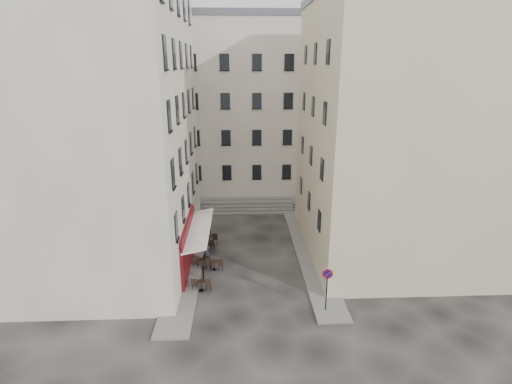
{
  "coord_description": "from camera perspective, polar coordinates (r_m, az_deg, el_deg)",
  "views": [
    {
      "loc": [
        -0.76,
        -24.7,
        13.84
      ],
      "look_at": [
        0.49,
        4.0,
        4.61
      ],
      "focal_mm": 28.0,
      "sensor_mm": 36.0,
      "label": 1
    }
  ],
  "objects": [
    {
      "name": "pedestrian",
      "position": [
        29.35,
        -7.08,
        -8.58
      ],
      "size": [
        0.71,
        0.56,
        1.71
      ],
      "primitive_type": "imported",
      "rotation": [
        0.0,
        0.0,
        3.41
      ],
      "color": "black",
      "rests_on": "ground"
    },
    {
      "name": "bollard_mid",
      "position": [
        30.38,
        -7.01,
        -8.32
      ],
      "size": [
        0.12,
        0.12,
        0.98
      ],
      "color": "black",
      "rests_on": "ground"
    },
    {
      "name": "building_left",
      "position": [
        29.57,
        -22.03,
        9.69
      ],
      "size": [
        12.2,
        16.2,
        20.6
      ],
      "color": "#BEB2A2",
      "rests_on": "ground"
    },
    {
      "name": "bistro_table_a",
      "position": [
        26.29,
        -7.8,
        -12.98
      ],
      "size": [
        1.25,
        0.59,
        0.88
      ],
      "color": "black",
      "rests_on": "ground"
    },
    {
      "name": "bistro_table_c",
      "position": [
        28.79,
        -7.74,
        -10.0
      ],
      "size": [
        1.34,
        0.63,
        0.94
      ],
      "color": "black",
      "rests_on": "ground"
    },
    {
      "name": "bistro_table_d",
      "position": [
        31.53,
        -7.05,
        -7.47
      ],
      "size": [
        1.23,
        0.58,
        0.86
      ],
      "color": "black",
      "rests_on": "ground"
    },
    {
      "name": "stone_steps",
      "position": [
        39.63,
        -1.24,
        -2.02
      ],
      "size": [
        9.0,
        3.15,
        0.8
      ],
      "color": "#5D5B58",
      "rests_on": "ground"
    },
    {
      "name": "building_back",
      "position": [
        43.93,
        -2.85,
        11.87
      ],
      "size": [
        18.2,
        10.2,
        18.6
      ],
      "color": "#BEB2A2",
      "rests_on": "ground"
    },
    {
      "name": "sidewalk_right",
      "position": [
        31.38,
        7.5,
        -8.4
      ],
      "size": [
        2.0,
        18.0,
        0.12
      ],
      "primitive_type": "cube",
      "color": "slate",
      "rests_on": "ground"
    },
    {
      "name": "ground",
      "position": [
        28.32,
        -0.64,
        -11.44
      ],
      "size": [
        90.0,
        90.0,
        0.0
      ],
      "primitive_type": "plane",
      "color": "black",
      "rests_on": "ground"
    },
    {
      "name": "bollard_near",
      "position": [
        27.29,
        -7.55,
        -11.55
      ],
      "size": [
        0.12,
        0.12,
        0.98
      ],
      "color": "black",
      "rests_on": "ground"
    },
    {
      "name": "no_parking_sign",
      "position": [
        23.73,
        10.13,
        -12.48
      ],
      "size": [
        0.64,
        0.13,
        2.79
      ],
      "rotation": [
        0.0,
        0.0,
        -0.11
      ],
      "color": "black",
      "rests_on": "ground"
    },
    {
      "name": "bollard_far",
      "position": [
        33.55,
        -6.57,
        -5.69
      ],
      "size": [
        0.12,
        0.12,
        0.98
      ],
      "color": "black",
      "rests_on": "ground"
    },
    {
      "name": "cafe_storefront",
      "position": [
        28.57,
        -9.48,
        -7.2
      ],
      "size": [
        1.74,
        7.3,
        3.5
      ],
      "color": "#4D0B12",
      "rests_on": "ground"
    },
    {
      "name": "sidewalk_left",
      "position": [
        32.05,
        -9.03,
        -7.89
      ],
      "size": [
        2.0,
        22.0,
        0.12
      ],
      "primitive_type": "cube",
      "color": "slate",
      "rests_on": "ground"
    },
    {
      "name": "building_right",
      "position": [
        30.7,
        19.27,
        8.34
      ],
      "size": [
        12.2,
        14.2,
        18.6
      ],
      "color": "#BEB48D",
      "rests_on": "ground"
    },
    {
      "name": "bistro_table_e",
      "position": [
        32.39,
        -6.75,
        -6.63
      ],
      "size": [
        1.41,
        0.66,
        0.99
      ],
      "color": "black",
      "rests_on": "ground"
    },
    {
      "name": "bistro_table_b",
      "position": [
        28.59,
        -5.99,
        -10.23
      ],
      "size": [
        1.24,
        0.58,
        0.87
      ],
      "color": "black",
      "rests_on": "ground"
    }
  ]
}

